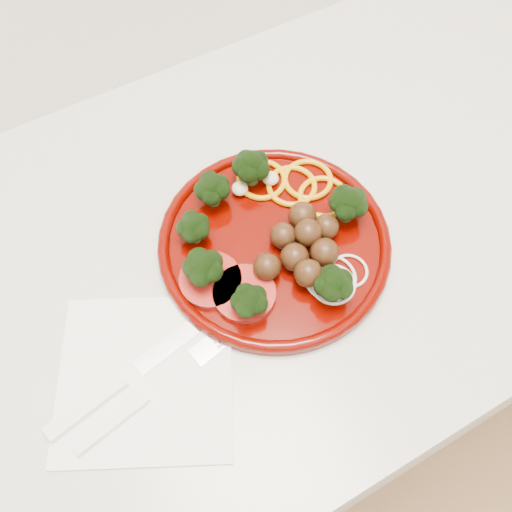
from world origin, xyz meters
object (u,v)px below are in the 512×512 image
plate (272,240)px  knife (118,383)px  napkin (145,377)px  fork (132,407)px

plate → knife: size_ratio=1.21×
napkin → fork: size_ratio=0.90×
napkin → knife: size_ratio=0.80×
knife → fork: size_ratio=1.13×
knife → fork: knife is taller
fork → plate: bearing=12.6°
knife → fork: bearing=-97.0°
napkin → fork: fork is taller
napkin → fork: 0.03m
plate → knife: 0.23m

